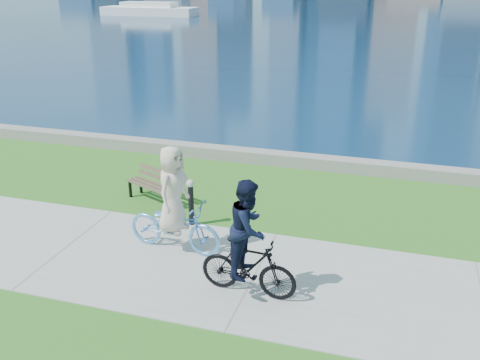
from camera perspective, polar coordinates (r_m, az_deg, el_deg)
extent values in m
plane|color=#29661B|center=(10.14, 1.51, -10.25)|extent=(320.00, 320.00, 0.00)
cube|color=#A0A09B|center=(10.13, 1.52, -10.21)|extent=(80.00, 3.50, 0.02)
cube|color=gray|center=(15.57, 7.71, 1.94)|extent=(90.00, 0.50, 0.35)
cube|color=#0B294B|center=(80.52, 16.15, 16.89)|extent=(320.00, 131.00, 0.01)
cube|color=white|center=(71.31, -9.65, 17.32)|extent=(12.08, 3.45, 1.04)
cube|color=white|center=(71.26, -9.69, 17.98)|extent=(6.91, 2.59, 0.60)
cube|color=black|center=(13.69, -11.62, -0.95)|extent=(0.07, 0.07, 0.42)
cube|color=black|center=(12.74, -8.01, -2.44)|extent=(0.07, 0.07, 0.42)
cube|color=black|center=(13.87, -10.53, -0.56)|extent=(0.07, 0.07, 0.42)
cube|color=black|center=(12.94, -6.89, -1.99)|extent=(0.07, 0.07, 0.42)
cube|color=brown|center=(13.12, -9.94, -0.75)|extent=(1.40, 0.70, 0.04)
cube|color=brown|center=(13.20, -9.45, -0.57)|extent=(1.40, 0.70, 0.04)
cube|color=brown|center=(13.29, -8.95, -0.39)|extent=(1.40, 0.70, 0.04)
cube|color=brown|center=(13.31, -8.62, 0.23)|extent=(1.39, 0.66, 0.11)
cube|color=brown|center=(13.27, -8.56, 0.90)|extent=(1.39, 0.66, 0.11)
cylinder|color=black|center=(11.88, -5.24, -2.69)|extent=(0.12, 0.12, 0.97)
sphere|color=beige|center=(11.68, -5.32, -0.37)|extent=(0.18, 0.18, 0.18)
imported|color=#60A9EA|center=(10.84, -7.00, -4.84)|extent=(0.90, 2.09, 1.06)
imported|color=white|center=(10.52, -7.19, -1.01)|extent=(0.65, 0.92, 1.77)
imported|color=black|center=(9.35, 0.87, -9.31)|extent=(0.62, 1.77, 1.05)
imported|color=black|center=(8.99, 0.90, -5.12)|extent=(0.69, 0.86, 1.71)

